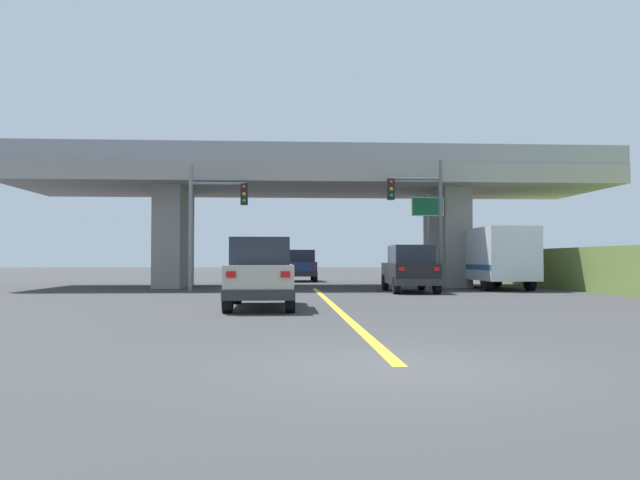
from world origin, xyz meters
TOP-DOWN VIEW (x-y plane):
  - ground at (0.00, 24.70)m, footprint 160.00×160.00m
  - overpass_bridge at (0.00, 24.70)m, footprint 29.96×8.14m
  - lane_divider_stripe at (0.00, 11.11)m, footprint 0.20×22.23m
  - suv_lead at (-2.16, 10.14)m, footprint 1.90×4.67m
  - suv_crossing at (3.96, 18.75)m, footprint 2.04×4.51m
  - box_truck at (8.63, 21.51)m, footprint 2.33×6.51m
  - sedan_oncoming at (-0.34, 32.52)m, footprint 1.92×4.45m
  - traffic_signal_nearside at (4.86, 20.01)m, footprint 2.53×0.36m
  - traffic_signal_farside at (-4.81, 20.06)m, footprint 2.63×0.36m
  - highway_sign at (5.54, 22.11)m, footprint 1.60×0.17m

SIDE VIEW (x-z plane):
  - ground at x=0.00m, z-range 0.00..0.00m
  - lane_divider_stripe at x=0.00m, z-range 0.00..0.01m
  - sedan_oncoming at x=-0.34m, z-range 0.00..2.02m
  - suv_crossing at x=3.96m, z-range 0.00..2.02m
  - suv_lead at x=-2.16m, z-range 0.00..2.02m
  - box_truck at x=8.63m, z-range 0.09..2.98m
  - highway_sign at x=5.54m, z-range 1.08..5.70m
  - traffic_signal_farside at x=-4.81m, z-range 0.67..6.32m
  - traffic_signal_nearside at x=4.86m, z-range 0.70..6.62m
  - overpass_bridge at x=0.00m, z-range 1.44..8.30m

